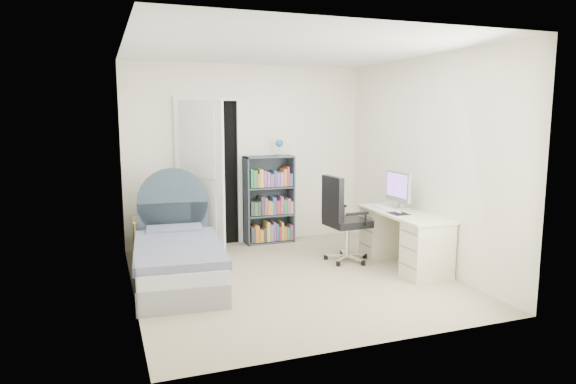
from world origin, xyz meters
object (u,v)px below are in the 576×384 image
object	(u,v)px
bed	(178,257)
floor_lamp	(192,207)
desk	(403,236)
nightstand	(148,226)
bookcase	(270,203)
office_chair	(341,215)

from	to	relation	value
bed	floor_lamp	bearing A→B (deg)	73.16
bed	desk	world-z (taller)	bed
desk	nightstand	bearing A→B (deg)	152.87
bed	bookcase	bearing A→B (deg)	41.04
office_chair	bed	bearing A→B (deg)	-178.86
office_chair	bookcase	bearing A→B (deg)	112.55
bookcase	desk	bearing A→B (deg)	-55.42
office_chair	nightstand	bearing A→B (deg)	154.75
nightstand	desk	xyz separation A→B (m)	(2.85, -1.46, -0.03)
floor_lamp	desk	bearing A→B (deg)	-36.10
bookcase	desk	world-z (taller)	bookcase
bed	bookcase	size ratio (longest dim) A/B	1.33
floor_lamp	office_chair	bearing A→B (deg)	-37.13
bed	floor_lamp	world-z (taller)	floor_lamp
desk	floor_lamp	bearing A→B (deg)	143.90
office_chair	desk	bearing A→B (deg)	-33.31
bookcase	nightstand	bearing A→B (deg)	-173.10
floor_lamp	bookcase	xyz separation A→B (m)	(1.10, 0.03, -0.02)
desk	office_chair	bearing A→B (deg)	146.69
bed	desk	bearing A→B (deg)	-8.05
nightstand	bookcase	size ratio (longest dim) A/B	0.41
nightstand	desk	size ratio (longest dim) A/B	0.45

